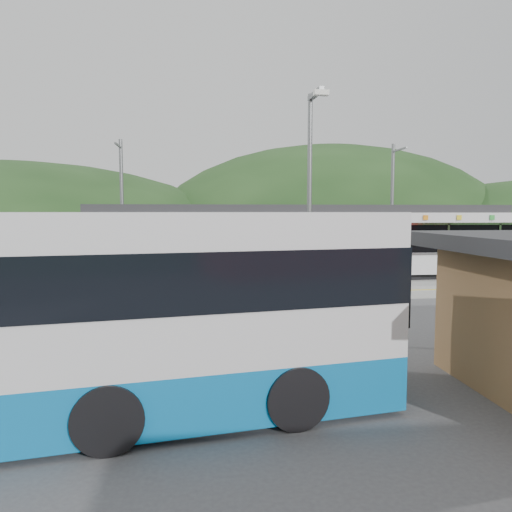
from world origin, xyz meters
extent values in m
plane|color=#4C4C4F|center=(0.00, 0.00, 0.00)|extent=(120.00, 120.00, 0.00)
ellipsoid|color=#1E3D19|center=(-28.00, 52.00, 0.00)|extent=(60.00, 45.00, 20.00)
ellipsoid|color=#1E3D19|center=(16.00, 54.00, 0.00)|extent=(52.00, 39.00, 26.00)
cube|color=#9E9E99|center=(0.00, 3.30, 0.15)|extent=(26.00, 3.20, 0.30)
cube|color=yellow|center=(0.00, 2.00, 0.30)|extent=(26.00, 0.10, 0.01)
cube|color=black|center=(-4.45, 6.00, 0.30)|extent=(3.20, 2.20, 0.56)
cube|color=black|center=(7.55, 6.00, 0.30)|extent=(3.20, 2.20, 0.56)
cube|color=silver|center=(1.55, 6.00, 1.04)|extent=(20.00, 2.90, 0.92)
cube|color=black|center=(1.55, 6.00, 2.23)|extent=(20.00, 2.96, 1.45)
cube|color=silver|center=(1.55, 4.50, 1.55)|extent=(20.00, 0.05, 0.10)
cube|color=silver|center=(1.55, 4.50, 2.90)|extent=(20.00, 0.05, 0.10)
cube|color=silver|center=(1.55, 6.00, 3.17)|extent=(20.00, 2.90, 0.45)
cube|color=#2D2D30|center=(1.55, 6.00, 3.58)|extent=(19.40, 2.50, 0.36)
cube|color=yellow|center=(11.67, 6.00, 1.90)|extent=(0.24, 2.92, 3.00)
cube|color=black|center=(-8.55, 6.00, 1.90)|extent=(0.20, 2.92, 3.00)
cube|color=silver|center=(-6.95, 4.50, 2.23)|extent=(0.10, 0.05, 1.35)
cube|color=silver|center=(-3.95, 4.50, 2.23)|extent=(0.10, 0.05, 1.35)
cube|color=silver|center=(-0.95, 4.50, 2.23)|extent=(0.10, 0.05, 1.35)
cube|color=silver|center=(2.05, 4.50, 2.23)|extent=(0.10, 0.05, 1.35)
cube|color=silver|center=(5.05, 4.50, 2.23)|extent=(0.10, 0.05, 1.35)
cube|color=silver|center=(8.05, 4.50, 2.23)|extent=(0.10, 0.05, 1.35)
cube|color=silver|center=(10.55, 4.50, 2.23)|extent=(0.10, 0.05, 1.35)
cube|color=red|center=(-7.45, 4.51, 3.18)|extent=(0.22, 0.04, 0.22)
cube|color=orange|center=(-5.85, 4.51, 3.18)|extent=(0.22, 0.04, 0.22)
cube|color=yellow|center=(-4.25, 4.51, 3.18)|extent=(0.22, 0.04, 0.22)
cube|color=green|center=(-2.65, 4.51, 3.18)|extent=(0.22, 0.04, 0.22)
cube|color=blue|center=(-1.05, 4.51, 3.18)|extent=(0.22, 0.04, 0.22)
cube|color=purple|center=(0.55, 4.51, 3.18)|extent=(0.22, 0.04, 0.22)
cube|color=#E54C8C|center=(2.15, 4.51, 3.18)|extent=(0.22, 0.04, 0.22)
cube|color=#19A5A5|center=(3.75, 4.51, 3.18)|extent=(0.22, 0.04, 0.22)
cube|color=red|center=(5.35, 4.51, 3.18)|extent=(0.22, 0.04, 0.22)
cube|color=orange|center=(6.95, 4.51, 3.18)|extent=(0.22, 0.04, 0.22)
cube|color=yellow|center=(8.55, 4.51, 3.18)|extent=(0.22, 0.04, 0.22)
cube|color=green|center=(10.15, 4.51, 3.18)|extent=(0.22, 0.04, 0.22)
cylinder|color=slate|center=(-7.00, 8.60, 3.50)|extent=(0.18, 0.18, 7.00)
cube|color=slate|center=(-7.00, 7.80, 6.60)|extent=(0.08, 1.80, 0.08)
cylinder|color=slate|center=(7.00, 8.60, 3.50)|extent=(0.18, 0.18, 7.00)
cube|color=slate|center=(7.00, 7.80, 6.60)|extent=(0.08, 1.80, 0.08)
cube|color=#0C73BB|center=(-6.26, -8.87, 0.57)|extent=(12.85, 4.94, 0.91)
cube|color=silver|center=(-6.26, -8.87, 1.48)|extent=(12.85, 4.94, 0.91)
cube|color=black|center=(-6.26, -8.87, 2.40)|extent=(12.86, 4.98, 0.91)
cube|color=silver|center=(-6.26, -8.87, 3.14)|extent=(12.85, 4.94, 0.57)
cylinder|color=black|center=(-4.80, -8.62, 0.51)|extent=(1.52, 3.10, 1.03)
cylinder|color=black|center=(-1.99, -8.14, 0.51)|extent=(1.52, 3.10, 1.03)
cylinder|color=slate|center=(-0.39, -4.22, 3.21)|extent=(0.12, 0.12, 6.42)
cube|color=slate|center=(-0.39, -4.70, 6.31)|extent=(0.16, 1.07, 0.12)
cube|color=silver|center=(-0.39, -5.18, 6.23)|extent=(0.36, 0.19, 0.12)
camera|label=1|loc=(-3.28, -16.96, 3.42)|focal=35.00mm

